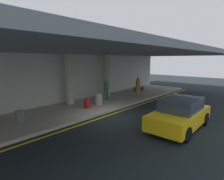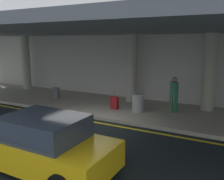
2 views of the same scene
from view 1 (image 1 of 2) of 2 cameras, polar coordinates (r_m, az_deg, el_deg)
ground_plane at (r=10.94m, az=1.21°, el=-8.61°), size 60.00×60.00×0.00m
sidewalk at (r=13.05m, az=-9.31°, el=-5.40°), size 26.00×4.20×0.15m
lane_stripe_yellow at (r=11.35m, az=-1.30°, el=-7.93°), size 26.00×0.14×0.01m
support_column_center at (r=13.75m, az=-13.05°, el=3.29°), size 0.58×0.58×3.65m
support_column_right_mid at (r=16.39m, az=-1.62°, el=4.50°), size 0.58×0.58×3.65m
ceiling_overhang at (r=12.25m, az=-8.28°, el=11.97°), size 28.00×13.20×0.30m
terminal_back_wall at (r=14.51m, az=-15.18°, el=3.23°), size 26.00×0.30×3.80m
car_yellow_taxi at (r=9.83m, az=20.32°, el=-6.98°), size 4.10×1.92×1.50m
traveler_with_luggage at (r=14.74m, az=-1.72°, el=0.56°), size 0.38×0.38×1.68m
person_waiting_for_ride at (r=16.46m, az=8.01°, el=1.41°), size 0.38×0.38×1.68m
suitcase_upright_primary at (r=12.48m, az=-7.60°, el=-4.21°), size 0.36×0.22×0.90m
suitcase_upright_secondary at (r=10.84m, az=-26.69°, el=-7.27°), size 0.36×0.22×0.90m
bench_metal at (r=19.19m, az=8.30°, el=0.70°), size 1.60×0.50×0.48m
trash_bin_steel at (r=13.33m, az=-4.16°, el=-2.77°), size 0.56×0.56×0.85m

